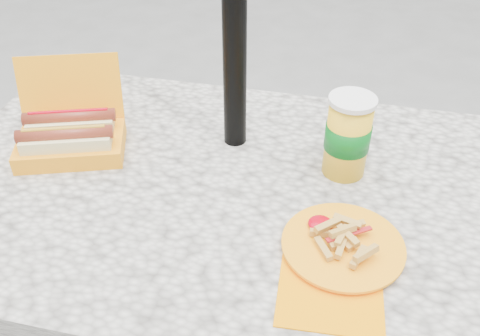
# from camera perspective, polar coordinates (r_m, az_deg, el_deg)

# --- Properties ---
(picnic_table) EXTENTS (1.20, 0.80, 0.75)m
(picnic_table) POSITION_cam_1_polar(r_m,az_deg,el_deg) (1.17, -2.32, -5.76)
(picnic_table) COLOR beige
(picnic_table) RESTS_ON ground
(hotdog_box) EXTENTS (0.28, 0.26, 0.18)m
(hotdog_box) POSITION_cam_1_polar(r_m,az_deg,el_deg) (1.22, -17.65, 3.38)
(hotdog_box) COLOR orange
(hotdog_box) RESTS_ON picnic_table
(fries_plate) EXTENTS (0.22, 0.30, 0.04)m
(fries_plate) POSITION_cam_1_polar(r_m,az_deg,el_deg) (0.96, 10.75, -8.37)
(fries_plate) COLOR #FF9000
(fries_plate) RESTS_ON picnic_table
(soda_cup) EXTENTS (0.09, 0.09, 0.18)m
(soda_cup) POSITION_cam_1_polar(r_m,az_deg,el_deg) (1.10, 11.41, 3.36)
(soda_cup) COLOR yellow
(soda_cup) RESTS_ON picnic_table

